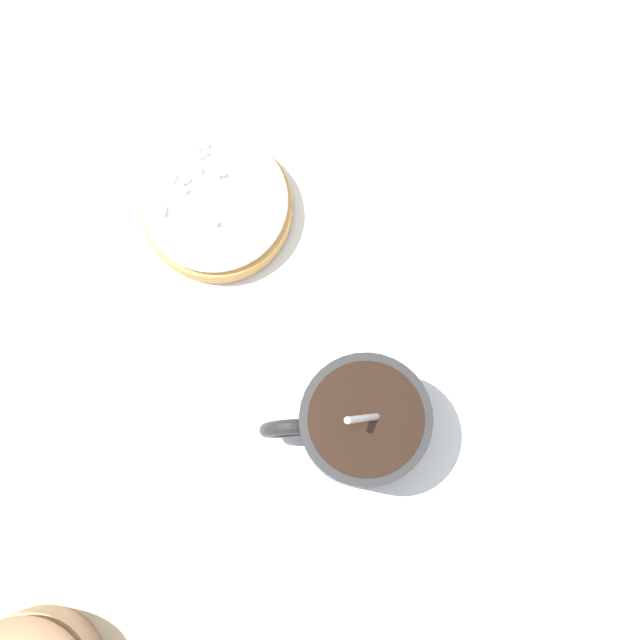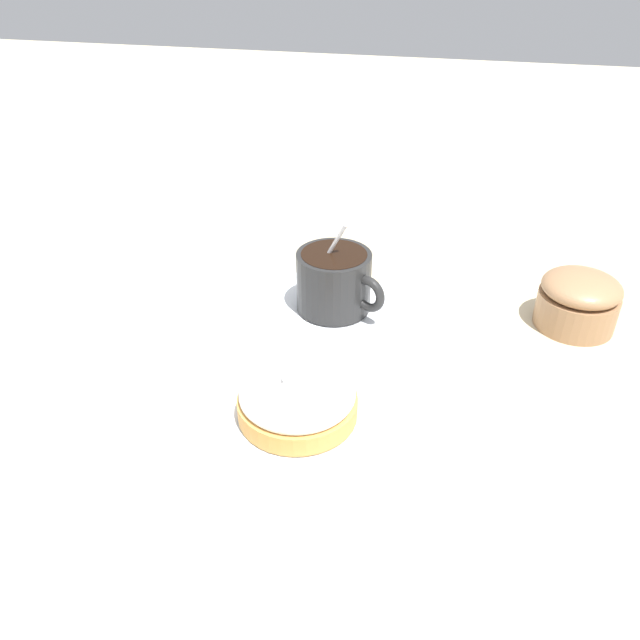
# 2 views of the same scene
# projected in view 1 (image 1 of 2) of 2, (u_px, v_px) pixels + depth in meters

# --- Properties ---
(ground_plane) EXTENTS (3.00, 3.00, 0.00)m
(ground_plane) POSITION_uv_depth(u_px,v_px,m) (284.00, 322.00, 0.58)
(ground_plane) COLOR #C6B793
(paper_napkin) EXTENTS (0.31, 0.32, 0.00)m
(paper_napkin) POSITION_uv_depth(u_px,v_px,m) (284.00, 321.00, 0.58)
(paper_napkin) COLOR white
(paper_napkin) RESTS_ON ground_plane
(coffee_cup) EXTENTS (0.08, 0.10, 0.10)m
(coffee_cup) POSITION_uv_depth(u_px,v_px,m) (361.00, 423.00, 0.54)
(coffee_cup) COLOR black
(coffee_cup) RESTS_ON paper_napkin
(frosted_pastry) EXTENTS (0.10, 0.10, 0.04)m
(frosted_pastry) POSITION_uv_depth(u_px,v_px,m) (212.00, 205.00, 0.58)
(frosted_pastry) COLOR #D19347
(frosted_pastry) RESTS_ON paper_napkin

